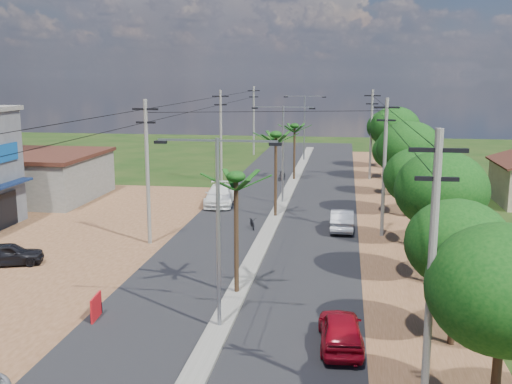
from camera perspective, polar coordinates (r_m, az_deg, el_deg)
ground at (r=25.62m, az=-3.50°, el=-12.94°), size 160.00×160.00×0.00m
road at (r=39.58m, az=1.01°, el=-4.14°), size 12.00×110.00×0.04m
median at (r=42.44m, az=1.55°, el=-3.00°), size 1.00×90.00×0.18m
dirt_shoulder_east at (r=39.43m, az=13.39°, el=-4.52°), size 5.00×90.00×0.03m
low_shed at (r=54.24m, az=-20.22°, el=1.44°), size 10.40×10.40×3.95m
tree_east_a at (r=18.45m, az=22.51°, el=-8.56°), size 4.40×4.40×6.37m
tree_east_b at (r=24.11m, az=18.62°, el=-4.68°), size 4.00×4.00×5.83m
tree_east_c at (r=30.74m, az=17.23°, el=0.17°), size 4.60×4.60×6.83m
tree_east_d at (r=37.63m, az=15.18°, el=1.40°), size 4.20×4.20×6.13m
tree_east_e at (r=45.42m, az=14.35°, el=4.01°), size 4.80×4.80×7.14m
tree_east_f at (r=53.43m, az=13.03°, el=3.79°), size 3.80×3.80×5.52m
tree_east_g at (r=61.28m, az=13.08°, el=5.96°), size 5.00×5.00×7.38m
tree_east_h at (r=69.25m, az=12.31°, el=6.06°), size 4.40×4.40×6.52m
palm_median_near at (r=27.75m, az=-1.92°, el=0.94°), size 2.00×2.00×6.15m
palm_median_mid at (r=43.39m, az=1.91°, el=5.11°), size 2.00×2.00×6.55m
palm_median_far at (r=59.30m, az=3.70°, el=6.08°), size 2.00×2.00×5.85m
streetlight_near at (r=24.07m, az=-3.63°, el=-2.48°), size 5.10×0.18×8.00m
streetlight_mid at (r=48.45m, az=2.59°, el=4.40°), size 5.10×0.18×8.00m
streetlight_far at (r=73.25m, az=4.64°, el=6.65°), size 5.10×0.18×8.00m
utility_pole_w_b at (r=37.29m, az=-10.31°, el=2.18°), size 1.60×0.24×9.00m
utility_pole_w_c at (r=58.38m, az=-3.36°, el=5.51°), size 1.60×0.24×9.00m
utility_pole_w_d at (r=78.98m, az=-0.22°, el=6.99°), size 1.60×0.24×9.00m
utility_pole_e_a at (r=17.97m, az=16.33°, el=-7.76°), size 1.60×0.24×9.00m
utility_pole_e_b at (r=39.36m, az=12.13°, el=2.57°), size 1.60×0.24×9.00m
utility_pole_e_c at (r=61.18m, az=10.91°, el=5.59°), size 1.60×0.24×9.00m
car_red_near at (r=24.00m, az=8.07°, el=-12.93°), size 1.94×4.20×1.39m
car_silver_mid at (r=41.16m, az=8.19°, el=-2.66°), size 1.53×4.36×1.44m
car_white_far at (r=48.66m, az=-3.47°, el=-0.34°), size 2.78×5.63×1.57m
car_parked_dark at (r=36.06m, az=-22.48°, el=-5.53°), size 3.99×2.67×1.26m
moto_rider_west_a at (r=41.19m, az=-0.35°, el=-2.97°), size 0.99×1.66×0.83m
moto_rider_west_b at (r=59.77m, az=2.48°, el=1.57°), size 0.99×1.87×1.08m
roadside_sign at (r=27.24m, az=-14.98°, el=-10.58°), size 0.21×1.30×1.08m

